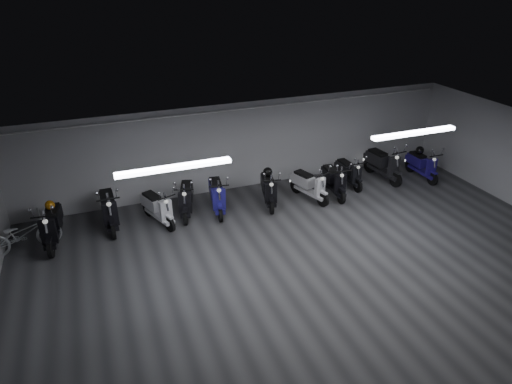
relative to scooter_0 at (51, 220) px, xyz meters
name	(u,v)px	position (x,y,z in m)	size (l,w,h in m)	color
floor	(319,272)	(5.80, -3.54, -0.71)	(14.00, 10.00, 0.01)	#363638
ceiling	(327,162)	(5.80, -3.54, 2.10)	(14.00, 10.00, 0.01)	slate
back_wall	(246,146)	(5.80, 1.47, 0.70)	(14.00, 0.01, 2.80)	#ABABAD
fluor_strip_left	(174,167)	(2.80, -2.54, 2.04)	(2.40, 0.18, 0.08)	white
fluor_strip_right	(414,133)	(8.80, -2.54, 2.04)	(2.40, 0.18, 0.08)	white
conduit	(247,108)	(5.80, 1.38, 1.92)	(0.05, 0.05, 13.60)	white
scooter_0	(51,220)	(0.00, 0.00, 0.00)	(0.63, 1.88, 1.40)	black
scooter_1	(108,204)	(1.43, 0.35, 0.01)	(0.64, 1.92, 1.43)	black
scooter_2	(157,203)	(2.69, 0.07, -0.06)	(0.57, 1.72, 1.28)	silver
scooter_3	(186,194)	(3.55, 0.31, -0.04)	(0.59, 1.77, 1.32)	black
scooter_4	(217,190)	(4.42, 0.17, -0.03)	(0.61, 1.82, 1.35)	navy
scooter_5	(269,185)	(5.98, 0.03, -0.05)	(0.58, 1.75, 1.30)	black
scooter_6	(310,180)	(7.26, -0.13, -0.06)	(0.57, 1.72, 1.28)	silver
scooter_7	(334,176)	(8.10, -0.13, -0.05)	(0.58, 1.75, 1.30)	black
scooter_8	(349,168)	(8.91, 0.31, -0.10)	(0.54, 1.62, 1.21)	black
scooter_9	(384,159)	(10.23, 0.32, 0.02)	(0.65, 1.94, 1.45)	black
bicycle	(21,231)	(-0.70, -0.08, -0.12)	(0.64, 1.80, 1.17)	silver
scooter_10	(423,161)	(11.51, -0.09, -0.07)	(0.57, 1.71, 1.27)	navy
helmet_0	(268,172)	(6.04, 0.27, 0.25)	(0.29, 0.29, 0.29)	black
helmet_1	(50,205)	(0.03, 0.26, 0.29)	(0.24, 0.24, 0.24)	#BA690A
helmet_2	(420,150)	(11.51, 0.15, 0.22)	(0.28, 0.28, 0.28)	black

